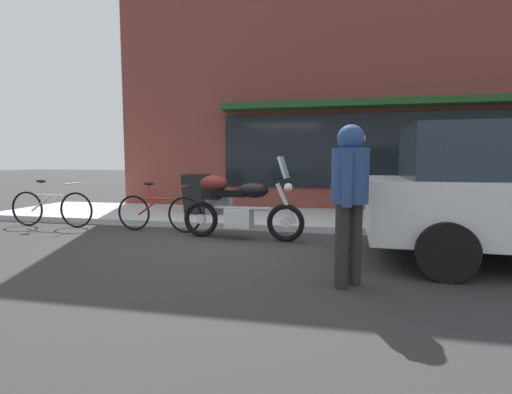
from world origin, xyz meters
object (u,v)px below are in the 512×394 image
(pedestrian_walking, at_px, (350,185))
(second_bicycle_by_cafe, at_px, (51,208))
(sandwich_board_sign, at_px, (196,194))
(parked_bicycle, at_px, (159,212))
(touring_motorcycle, at_px, (235,203))

(pedestrian_walking, relative_size, second_bicycle_by_cafe, 0.94)
(sandwich_board_sign, bearing_deg, parked_bicycle, -95.95)
(touring_motorcycle, bearing_deg, parked_bicycle, 169.04)
(touring_motorcycle, xyz_separation_m, second_bicycle_by_cafe, (-3.88, 0.31, -0.22))
(touring_motorcycle, xyz_separation_m, parked_bicycle, (-1.56, 0.30, -0.23))
(parked_bicycle, xyz_separation_m, sandwich_board_sign, (0.16, 1.51, 0.20))
(parked_bicycle, bearing_deg, second_bicycle_by_cafe, 179.77)
(parked_bicycle, relative_size, pedestrian_walking, 1.01)
(sandwich_board_sign, bearing_deg, second_bicycle_by_cafe, -148.82)
(second_bicycle_by_cafe, bearing_deg, parked_bicycle, -0.23)
(parked_bicycle, height_order, pedestrian_walking, pedestrian_walking)
(touring_motorcycle, height_order, pedestrian_walking, pedestrian_walking)
(pedestrian_walking, xyz_separation_m, second_bicycle_by_cafe, (-5.70, 2.45, -0.69))
(parked_bicycle, bearing_deg, touring_motorcycle, -10.96)
(pedestrian_walking, xyz_separation_m, sandwich_board_sign, (-3.22, 3.95, -0.50))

